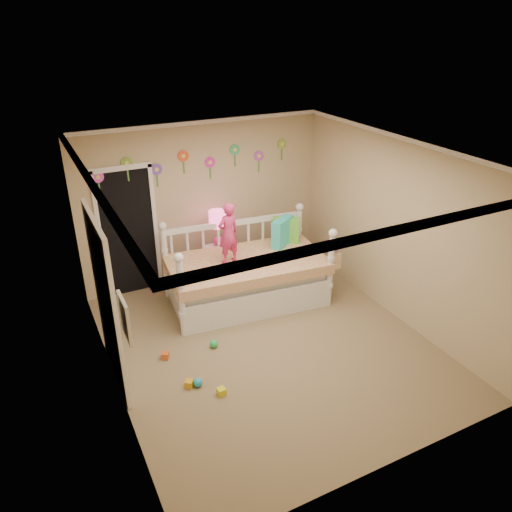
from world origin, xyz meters
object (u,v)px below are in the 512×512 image
daybed (246,263)px  nightstand (219,264)px  child (228,233)px  table_lamp (218,223)px

daybed → nightstand: (-0.15, 0.72, -0.31)m
daybed → child: child is taller
child → table_lamp: bearing=-110.3°
child → table_lamp: (0.12, 0.69, -0.12)m
nightstand → table_lamp: (0.00, -0.00, 0.73)m
daybed → nightstand: size_ratio=3.60×
daybed → child: (-0.27, 0.03, 0.53)m
daybed → table_lamp: 0.84m
daybed → table_lamp: bearing=108.1°
table_lamp → child: bearing=-99.7°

